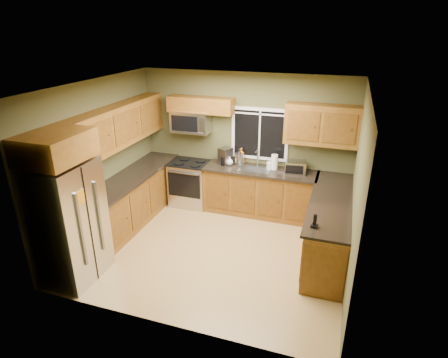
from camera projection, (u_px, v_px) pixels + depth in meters
The scene contains 29 objects.
floor at pixel (215, 249), 6.32m from camera, with size 4.20×4.20×0.00m, color #A58148.
ceiling at pixel (213, 86), 5.27m from camera, with size 4.20×4.20×0.00m, color white.
back_wall at pixel (245, 142), 7.37m from camera, with size 4.20×4.20×0.00m, color #4D4C2A.
front_wall at pixel (160, 232), 4.22m from camera, with size 4.20×4.20×0.00m, color #4D4C2A.
left_wall at pixel (99, 161), 6.40m from camera, with size 3.60×3.60×0.00m, color #4D4C2A.
right_wall at pixel (356, 193), 5.19m from camera, with size 3.60×3.60×0.00m, color #4D4C2A.
window at pixel (260, 134), 7.19m from camera, with size 1.12×0.03×1.02m.
base_cabinets_left at pixel (133, 199), 7.08m from camera, with size 0.60×2.65×0.90m, color brown.
countertop_left at pixel (132, 176), 6.89m from camera, with size 0.65×2.65×0.04m, color black.
base_cabinets_back at pixel (260, 193), 7.34m from camera, with size 2.17×0.60×0.90m, color brown.
countertop_back at pixel (261, 171), 7.13m from camera, with size 2.17×0.65×0.04m, color black.
base_cabinets_peninsula at pixel (329, 227), 6.10m from camera, with size 0.60×2.52×0.90m.
countertop_peninsula at pixel (331, 201), 5.93m from camera, with size 0.65×2.50×0.04m, color black.
upper_cabinets_left at pixel (119, 126), 6.57m from camera, with size 0.33×2.65×0.72m, color brown.
upper_cabinets_back_left at pixel (201, 105), 7.19m from camera, with size 1.30×0.33×0.30m, color brown.
upper_cabinets_back_right at pixel (322, 125), 6.61m from camera, with size 1.30×0.33×0.72m, color brown.
upper_cabinet_over_fridge at pixel (55, 147), 4.90m from camera, with size 0.72×0.90×0.38m, color brown.
refrigerator at pixel (69, 222), 5.33m from camera, with size 0.74×0.90×1.80m.
range at pixel (191, 183), 7.73m from camera, with size 0.76×0.69×0.94m.
microwave at pixel (191, 122), 7.36m from camera, with size 0.76×0.41×0.42m.
sink at pixel (255, 168), 7.17m from camera, with size 0.60×0.42×0.36m.
toaster_oven at pixel (295, 167), 6.93m from camera, with size 0.41×0.33×0.24m.
coffee_maker at pixel (225, 157), 7.36m from camera, with size 0.28×0.32×0.33m.
kettle at pixel (239, 158), 7.32m from camera, with size 0.19×0.19×0.30m.
paper_towel_roll at pixel (274, 162), 7.10m from camera, with size 0.15×0.15×0.32m.
soap_bottle_a at pixel (241, 156), 7.36m from camera, with size 0.13×0.13×0.33m, color orange.
soap_bottle_b at pixel (270, 164), 7.12m from camera, with size 0.09×0.09×0.20m, color white.
soap_bottle_c at pixel (230, 161), 7.34m from camera, with size 0.13×0.13×0.16m, color white.
cordless_phone at pixel (315, 224), 5.10m from camera, with size 0.10×0.10×0.20m.
Camera 1 is at (1.83, -5.05, 3.54)m, focal length 30.00 mm.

